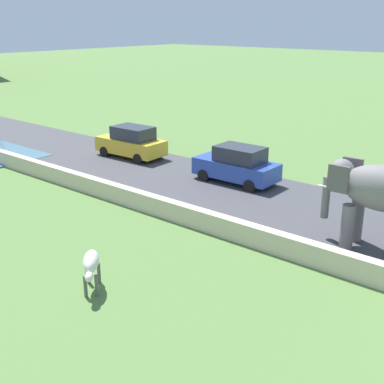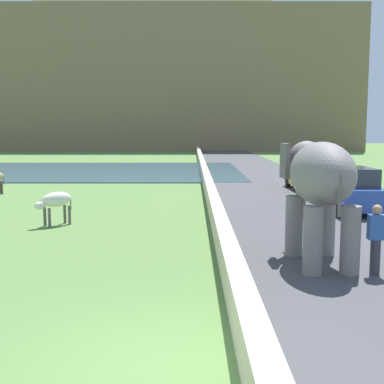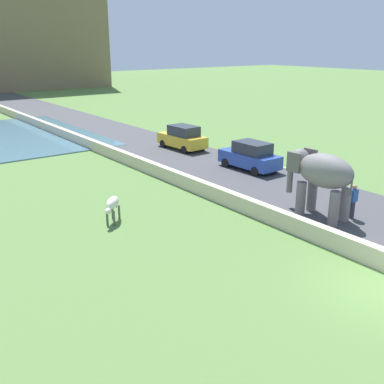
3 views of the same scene
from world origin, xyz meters
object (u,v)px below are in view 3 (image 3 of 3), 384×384
car_yellow (183,138)px  cow_white (112,204)px  car_blue (250,156)px  person_beside_elephant (353,201)px  elephant (321,174)px

car_yellow → cow_white: size_ratio=3.34×
car_blue → cow_white: 11.18m
car_yellow → cow_white: (-10.87, -9.80, -0.06)m
person_beside_elephant → cow_white: size_ratio=1.34×
elephant → person_beside_elephant: elephant is taller
person_beside_elephant → car_yellow: (2.13, 15.92, 0.03)m
elephant → car_yellow: size_ratio=0.86×
car_blue → car_yellow: bearing=90.0°
person_beside_elephant → car_blue: 9.02m
cow_white → car_blue: bearing=13.7°
elephant → person_beside_elephant: 1.90m
person_beside_elephant → car_blue: (2.13, 8.77, 0.03)m
person_beside_elephant → elephant: bearing=133.2°
car_yellow → car_blue: same height
elephant → cow_white: (-7.70, 5.03, -1.20)m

